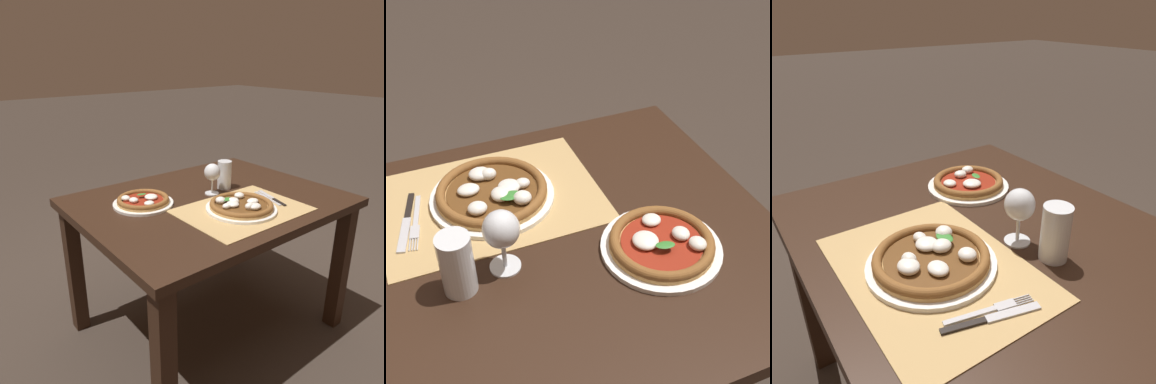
{
  "view_description": "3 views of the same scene",
  "coord_description": "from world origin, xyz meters",
  "views": [
    {
      "loc": [
        -1.1,
        -1.27,
        1.39
      ],
      "look_at": [
        -0.18,
        -0.09,
        0.84
      ],
      "focal_mm": 35.0,
      "sensor_mm": 36.0,
      "label": 1
    },
    {
      "loc": [
        0.22,
        0.86,
        1.6
      ],
      "look_at": [
        -0.15,
        -0.03,
        0.84
      ],
      "focal_mm": 50.0,
      "sensor_mm": 36.0,
      "label": 2
    },
    {
      "loc": [
        0.66,
        -0.55,
        1.3
      ],
      "look_at": [
        -0.13,
        -0.01,
        0.83
      ],
      "focal_mm": 35.0,
      "sensor_mm": 36.0,
      "label": 3
    }
  ],
  "objects": [
    {
      "name": "pizza_near",
      "position": [
        0.01,
        -0.2,
        0.76
      ],
      "size": [
        0.32,
        0.32,
        0.05
      ],
      "color": "white",
      "rests_on": "paper_placemat"
    },
    {
      "name": "pizza_far",
      "position": [
        -0.29,
        0.12,
        0.76
      ],
      "size": [
        0.28,
        0.28,
        0.05
      ],
      "color": "white",
      "rests_on": "dining_table"
    },
    {
      "name": "pint_glass",
      "position": [
        0.15,
        0.07,
        0.81
      ],
      "size": [
        0.07,
        0.07,
        0.15
      ],
      "color": "silver",
      "rests_on": "dining_table"
    },
    {
      "name": "fork",
      "position": [
        0.21,
        -0.18,
        0.75
      ],
      "size": [
        0.06,
        0.2,
        0.0
      ],
      "color": "#B7B7BC",
      "rests_on": "paper_placemat"
    },
    {
      "name": "paper_placemat",
      "position": [
        0.02,
        -0.2,
        0.74
      ],
      "size": [
        0.55,
        0.4,
        0.0
      ],
      "primitive_type": "cube",
      "color": "tan",
      "rests_on": "dining_table"
    },
    {
      "name": "knife",
      "position": [
        0.23,
        -0.19,
        0.75
      ],
      "size": [
        0.07,
        0.21,
        0.01
      ],
      "color": "black",
      "rests_on": "paper_placemat"
    },
    {
      "name": "dining_table",
      "position": [
        0.0,
        0.0,
        0.63
      ],
      "size": [
        1.22,
        0.94,
        0.74
      ],
      "color": "black",
      "rests_on": "ground"
    },
    {
      "name": "wine_glass",
      "position": [
        0.05,
        0.04,
        0.85
      ],
      "size": [
        0.08,
        0.08,
        0.16
      ],
      "color": "silver",
      "rests_on": "dining_table"
    }
  ]
}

